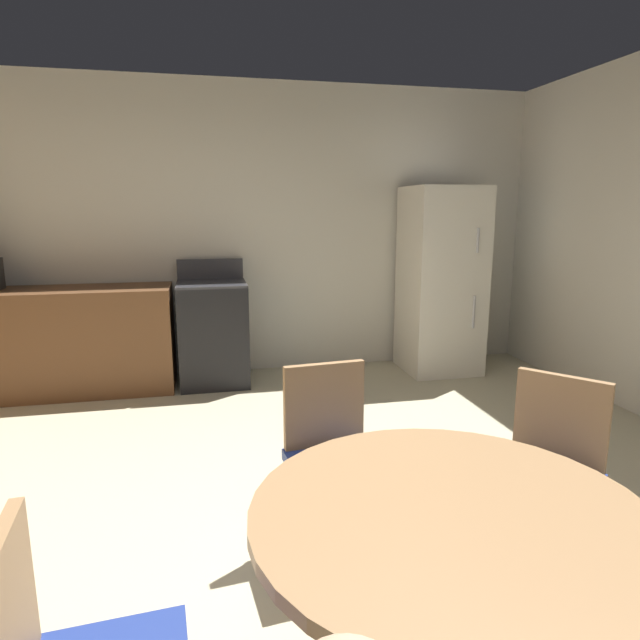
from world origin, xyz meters
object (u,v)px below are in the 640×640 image
Objects in this scene: refrigerator at (441,281)px; chair_north at (332,450)px; oven_range at (213,332)px; chair_northeast at (549,466)px; dining_table at (448,563)px.

refrigerator reaches higher than chair_north.
oven_range is 1.26× the size of chair_northeast.
refrigerator reaches higher than oven_range.
oven_range is 3.28m from chair_northeast.
chair_north is (-0.85, 0.35, 0.00)m from chair_northeast.
refrigerator is 3.09m from chair_northeast.
refrigerator is at bearing 65.89° from dining_table.
chair_northeast is 1.00× the size of chair_north.
oven_range is at bearing -105.77° from chair_northeast.
chair_northeast reaches higher than dining_table.
chair_north is at bearing 95.76° from dining_table.
oven_range reaches higher than dining_table.
dining_table is (0.56, -3.62, 0.13)m from oven_range.
dining_table is 0.98m from chair_north.
oven_range is at bearing 178.57° from refrigerator.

